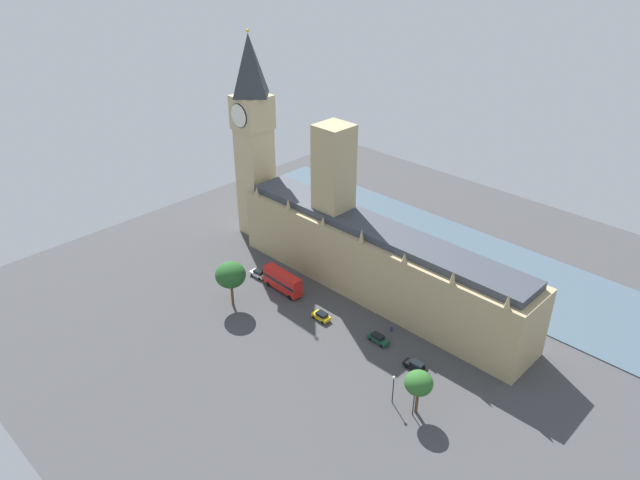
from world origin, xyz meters
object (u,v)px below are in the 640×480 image
object	(u,v)px
clock_tower	(253,135)
street_lamp_opposite_hall	(393,384)
double_decker_bus_kerbside	(283,281)
car_white_leading	(258,273)
car_yellow_cab_corner	(321,316)
plane_tree_under_trees	(231,275)
parliament_building	(372,255)
car_black_trailing	(416,366)
pedestrian_by_river_gate	(391,328)
street_lamp_midblock	(414,396)
plane_tree_far_end	(419,383)
car_dark_green_near_tower	(378,339)

from	to	relation	value
clock_tower	street_lamp_opposite_hall	distance (m)	73.22
clock_tower	street_lamp_opposite_hall	xyz separation A→B (m)	(25.18, 64.98, -22.47)
double_decker_bus_kerbside	car_white_leading	bearing A→B (deg)	-88.00
car_white_leading	car_yellow_cab_corner	distance (m)	22.12
plane_tree_under_trees	street_lamp_opposite_hall	bearing A→B (deg)	91.30
parliament_building	double_decker_bus_kerbside	world-z (taller)	parliament_building
plane_tree_under_trees	double_decker_bus_kerbside	bearing A→B (deg)	161.53
street_lamp_opposite_hall	parliament_building	bearing A→B (deg)	-133.77
double_decker_bus_kerbside	plane_tree_under_trees	world-z (taller)	plane_tree_under_trees
car_black_trailing	pedestrian_by_river_gate	bearing A→B (deg)	56.29
double_decker_bus_kerbside	street_lamp_midblock	size ratio (longest dim) A/B	1.72
street_lamp_opposite_hall	street_lamp_midblock	bearing A→B (deg)	91.24
clock_tower	plane_tree_far_end	distance (m)	76.07
car_white_leading	pedestrian_by_river_gate	xyz separation A→B (m)	(-5.45, 34.99, -0.21)
plane_tree_under_trees	car_white_leading	bearing A→B (deg)	-157.74
car_dark_green_near_tower	street_lamp_opposite_hall	bearing A→B (deg)	49.21
car_white_leading	car_black_trailing	xyz separation A→B (m)	(0.47, 45.39, 0.00)
street_lamp_opposite_hall	car_yellow_cab_corner	bearing A→B (deg)	-108.55
parliament_building	pedestrian_by_river_gate	bearing A→B (deg)	56.18
car_yellow_cab_corner	car_dark_green_near_tower	xyz separation A→B (m)	(-2.52, 13.23, 0.00)
parliament_building	plane_tree_far_end	bearing A→B (deg)	51.92
car_black_trailing	plane_tree_under_trees	distance (m)	42.73
parliament_building	car_yellow_cab_corner	size ratio (longest dim) A/B	18.13
plane_tree_far_end	street_lamp_midblock	world-z (taller)	plane_tree_far_end
double_decker_bus_kerbside	plane_tree_far_end	distance (m)	44.59
double_decker_bus_kerbside	plane_tree_far_end	bearing A→B (deg)	79.81
double_decker_bus_kerbside	pedestrian_by_river_gate	xyz separation A→B (m)	(-5.42, 26.66, -1.96)
car_white_leading	car_dark_green_near_tower	distance (m)	35.30
car_white_leading	street_lamp_opposite_hall	size ratio (longest dim) A/B	0.71
car_white_leading	pedestrian_by_river_gate	distance (m)	35.41
double_decker_bus_kerbside	plane_tree_under_trees	xyz separation A→B (m)	(11.23, -3.75, 4.95)
clock_tower	car_dark_green_near_tower	distance (m)	60.37
street_lamp_midblock	street_lamp_opposite_hall	bearing A→B (deg)	-88.76
parliament_building	car_dark_green_near_tower	bearing A→B (deg)	44.78
parliament_building	car_black_trailing	distance (m)	28.52
plane_tree_under_trees	car_dark_green_near_tower	bearing A→B (deg)	111.40
car_dark_green_near_tower	street_lamp_midblock	size ratio (longest dim) A/B	0.74
plane_tree_under_trees	car_yellow_cab_corner	bearing A→B (deg)	118.57
car_dark_green_near_tower	street_lamp_opposite_hall	size ratio (longest dim) A/B	0.76
clock_tower	street_lamp_midblock	world-z (taller)	clock_tower
pedestrian_by_river_gate	plane_tree_far_end	bearing A→B (deg)	-46.96
pedestrian_by_river_gate	street_lamp_midblock	world-z (taller)	street_lamp_midblock
clock_tower	car_white_leading	bearing A→B (deg)	49.40
clock_tower	plane_tree_under_trees	world-z (taller)	clock_tower
parliament_building	street_lamp_opposite_hall	distance (m)	35.34
clock_tower	car_yellow_cab_corner	distance (m)	50.02
parliament_building	car_white_leading	xyz separation A→B (m)	(13.97, -22.27, -8.36)
clock_tower	car_dark_green_near_tower	size ratio (longest dim) A/B	11.40
parliament_building	car_black_trailing	world-z (taller)	parliament_building
clock_tower	car_yellow_cab_corner	bearing A→B (deg)	67.17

